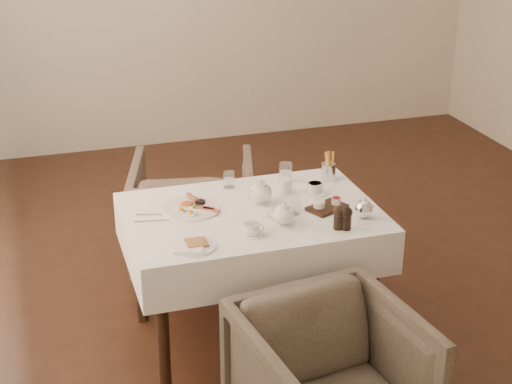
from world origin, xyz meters
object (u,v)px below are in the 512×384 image
object	(u,v)px
table	(251,232)
armchair_far	(194,214)
teapot_centre	(261,191)
armchair_near	(330,383)
breakfast_plate	(191,208)

from	to	relation	value
table	armchair_far	world-z (taller)	table
teapot_centre	armchair_near	bearing A→B (deg)	-109.61
table	armchair_far	distance (m)	0.96
armchair_far	teapot_centre	world-z (taller)	teapot_centre
armchair_near	teapot_centre	world-z (taller)	teapot_centre
armchair_near	breakfast_plate	distance (m)	1.17
teapot_centre	breakfast_plate	bearing A→B (deg)	156.35
armchair_near	breakfast_plate	bearing A→B (deg)	101.78
armchair_far	teapot_centre	distance (m)	0.97
table	breakfast_plate	distance (m)	0.33
teapot_centre	table	bearing A→B (deg)	-151.25
armchair_near	table	bearing A→B (deg)	86.98
armchair_near	teapot_centre	bearing A→B (deg)	82.26
armchair_far	breakfast_plate	size ratio (longest dim) A/B	2.61
table	armchair_near	world-z (taller)	table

